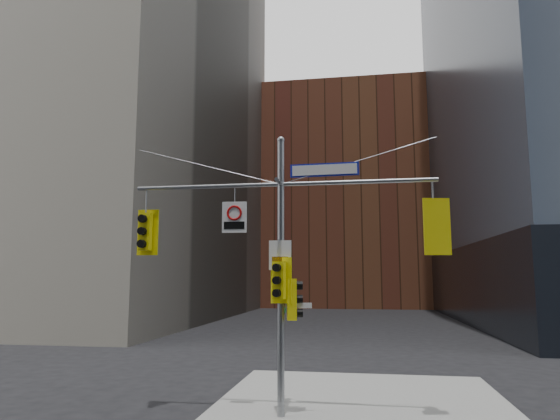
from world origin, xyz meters
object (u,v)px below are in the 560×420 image
(signal_assembly, at_px, (281,244))
(regulatory_sign_arm, at_px, (234,216))
(traffic_light_pole_front, at_px, (279,280))
(street_sign_blade, at_px, (324,170))
(traffic_light_pole_side, at_px, (293,299))
(traffic_light_west_arm, at_px, (145,232))
(traffic_light_east_arm, at_px, (434,227))

(signal_assembly, relative_size, regulatory_sign_arm, 9.68)
(traffic_light_pole_front, height_order, street_sign_blade, street_sign_blade)
(traffic_light_pole_side, bearing_deg, traffic_light_west_arm, 78.99)
(traffic_light_pole_front, distance_m, street_sign_blade, 3.09)
(regulatory_sign_arm, bearing_deg, street_sign_blade, -2.14)
(traffic_light_west_arm, distance_m, traffic_light_east_arm, 7.61)
(street_sign_blade, bearing_deg, traffic_light_west_arm, -177.88)
(street_sign_blade, bearing_deg, signal_assembly, -177.60)
(traffic_light_pole_side, height_order, regulatory_sign_arm, regulatory_sign_arm)
(traffic_light_east_arm, xyz_separation_m, street_sign_blade, (-2.71, 0.00, 1.55))
(signal_assembly, relative_size, traffic_light_pole_side, 7.70)
(signal_assembly, xyz_separation_m, street_sign_blade, (1.15, 0.00, 1.93))
(traffic_light_pole_side, height_order, street_sign_blade, street_sign_blade)
(traffic_light_east_arm, distance_m, traffic_light_pole_side, 3.96)
(signal_assembly, height_order, traffic_light_east_arm, signal_assembly)
(traffic_light_east_arm, bearing_deg, regulatory_sign_arm, -12.06)
(traffic_light_west_arm, distance_m, traffic_light_pole_front, 3.98)
(signal_assembly, distance_m, traffic_light_pole_side, 1.44)
(street_sign_blade, relative_size, regulatory_sign_arm, 2.18)
(signal_assembly, bearing_deg, regulatory_sign_arm, -179.07)
(traffic_light_pole_side, bearing_deg, traffic_light_east_arm, -101.29)
(signal_assembly, xyz_separation_m, traffic_light_west_arm, (-3.75, 0.01, 0.38))
(signal_assembly, distance_m, traffic_light_pole_front, 0.96)
(signal_assembly, xyz_separation_m, traffic_light_pole_front, (0.00, -0.27, -0.92))
(traffic_light_east_arm, xyz_separation_m, traffic_light_pole_front, (-3.85, -0.27, -1.31))
(traffic_light_pole_side, xyz_separation_m, street_sign_blade, (0.83, -0.01, 3.34))
(traffic_light_pole_front, xyz_separation_m, street_sign_blade, (1.15, 0.27, 2.86))
(signal_assembly, distance_m, street_sign_blade, 2.25)
(traffic_light_west_arm, xyz_separation_m, street_sign_blade, (4.90, -0.01, 1.55))
(traffic_light_pole_front, bearing_deg, traffic_light_east_arm, 14.59)
(traffic_light_pole_front, height_order, regulatory_sign_arm, regulatory_sign_arm)
(signal_assembly, height_order, traffic_light_pole_front, signal_assembly)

